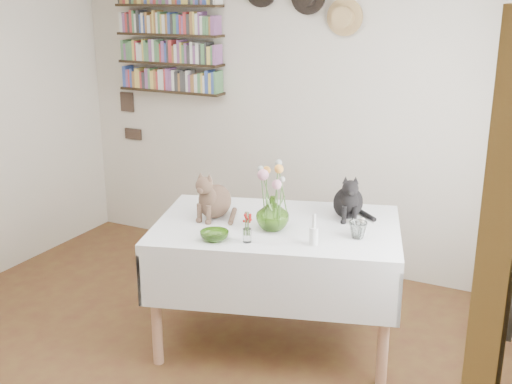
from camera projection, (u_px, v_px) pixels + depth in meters
The scene contains 15 objects.
room at pixel (118, 188), 3.36m from camera, with size 4.08×4.58×2.58m.
curtain at pixel (494, 286), 2.47m from camera, with size 0.12×0.38×2.10m, color brown.
dining_table at pixel (277, 253), 4.13m from camera, with size 1.76×1.39×0.82m.
tabby_cat at pixel (215, 193), 4.16m from camera, with size 0.22×0.28×0.33m, color brown, non-canonical shape.
black_cat at pixel (348, 194), 4.15m from camera, with size 0.21×0.26×0.31m, color black, non-canonical shape.
flower_vase at pixel (273, 213), 3.95m from camera, with size 0.20×0.20×0.21m, color #79B23E.
green_bowl at pixel (214, 236), 3.81m from camera, with size 0.17×0.17×0.05m, color #79B23E.
drinking_glass at pixel (358, 230), 3.83m from camera, with size 0.11×0.11×0.10m, color white.
candlestick at pixel (314, 234), 3.72m from camera, with size 0.05×0.05×0.20m.
berry_jar at pixel (247, 227), 3.75m from camera, with size 0.05×0.05×0.21m.
porcelain_figurine at pixel (362, 227), 3.89m from camera, with size 0.06×0.06×0.11m.
flower_bouquet at pixel (274, 176), 3.89m from camera, with size 0.17×0.13×0.39m.
bookshelf_unit at pixel (170, 39), 5.49m from camera, with size 1.00×0.16×0.91m.
wall_hats at pixel (303, 1), 4.90m from camera, with size 0.98×0.09×0.48m.
wall_art_plaques at pixel (130, 115), 5.99m from camera, with size 0.21×0.02×0.44m.
Camera 1 is at (2.09, -2.54, 2.24)m, focal length 45.00 mm.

